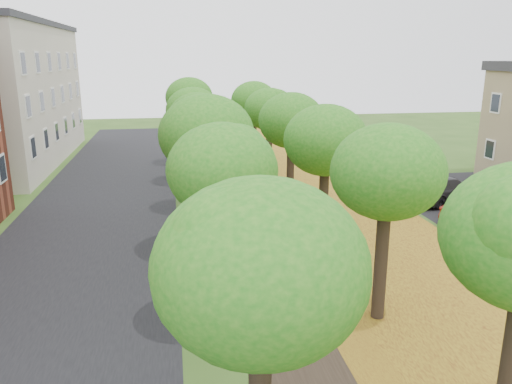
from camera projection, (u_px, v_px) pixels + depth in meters
name	position (u px, v px, depth m)	size (l,w,h in m)	color
street_asphalt	(88.00, 236.00, 22.63)	(8.00, 70.00, 0.01)	black
footpath	(251.00, 227.00, 23.83)	(3.20, 70.00, 0.01)	black
leaf_verge	(351.00, 222.00, 24.62)	(7.50, 70.00, 0.01)	#B39621
parking_lot	(495.00, 208.00, 26.93)	(9.00, 16.00, 0.01)	black
tree_row_west	(202.00, 131.00, 22.25)	(3.47, 33.47, 6.19)	black
tree_row_east	(306.00, 129.00, 23.01)	(3.47, 33.47, 6.19)	black
car_red	(475.00, 209.00, 24.52)	(1.31, 3.75, 1.24)	maroon
car_grey	(445.00, 189.00, 27.82)	(2.05, 5.05, 1.47)	#303035
car_white	(433.00, 189.00, 28.38)	(2.02, 4.37, 1.22)	silver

